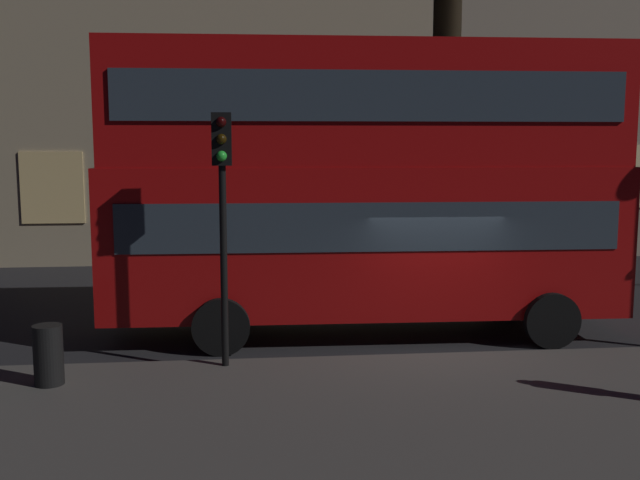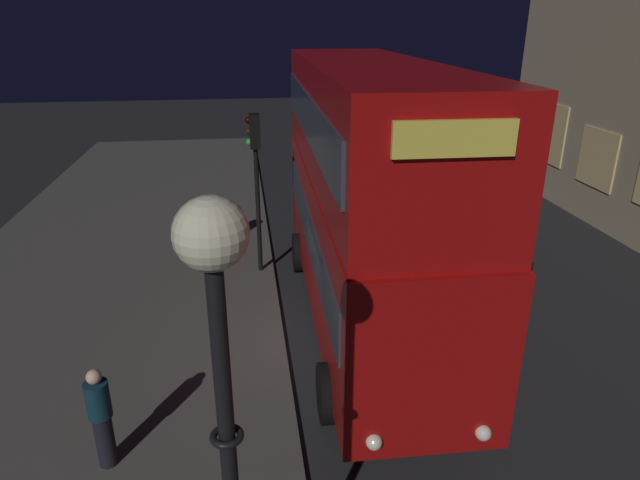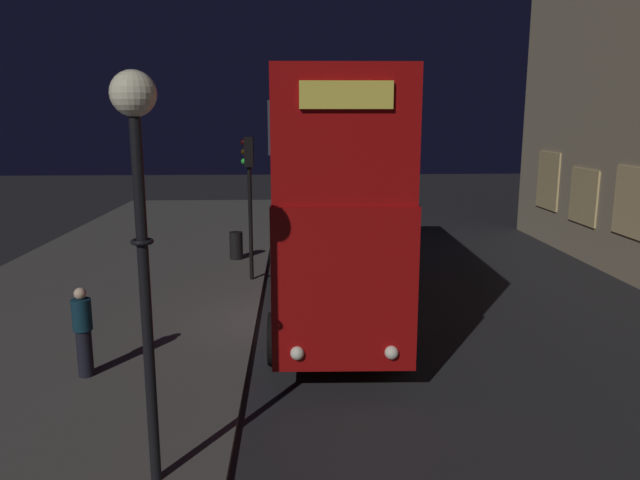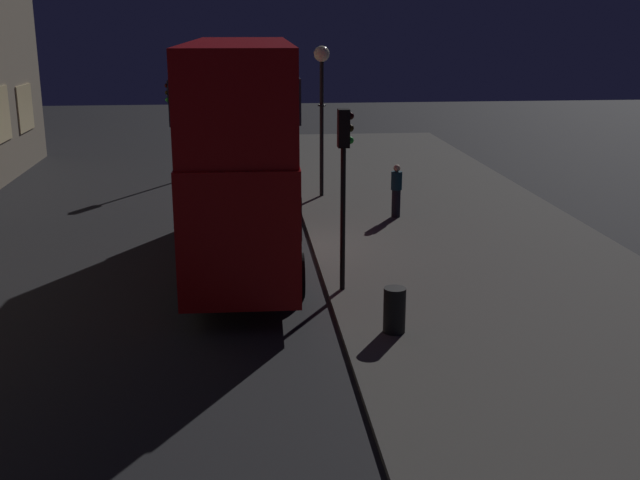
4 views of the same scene
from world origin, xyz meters
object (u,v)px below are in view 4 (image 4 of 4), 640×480
at_px(double_decker_bus, 242,144).
at_px(traffic_light_near_kerb, 344,162).
at_px(pedestrian, 396,190).
at_px(street_lamp, 322,82).
at_px(traffic_light_far_side, 171,110).
at_px(litter_bin, 394,310).

relative_size(double_decker_bus, traffic_light_near_kerb, 2.43).
bearing_deg(double_decker_bus, traffic_light_near_kerb, -138.49).
distance_m(double_decker_bus, pedestrian, 6.71).
height_order(double_decker_bus, street_lamp, double_decker_bus).
relative_size(traffic_light_far_side, litter_bin, 4.20).
relative_size(street_lamp, litter_bin, 5.60).
height_order(traffic_light_far_side, litter_bin, traffic_light_far_side).
bearing_deg(traffic_light_far_side, traffic_light_near_kerb, 4.47).
xyz_separation_m(double_decker_bus, traffic_light_near_kerb, (-2.70, -2.27, -0.04)).
bearing_deg(double_decker_bus, pedestrian, -48.70).
distance_m(double_decker_bus, litter_bin, 6.68).
distance_m(traffic_light_near_kerb, street_lamp, 10.22).
bearing_deg(street_lamp, double_decker_bus, 159.27).
xyz_separation_m(traffic_light_far_side, pedestrian, (-7.00, -7.56, -1.85)).
relative_size(traffic_light_far_side, pedestrian, 2.32).
bearing_deg(traffic_light_far_side, double_decker_bus, -1.69).
distance_m(traffic_light_far_side, pedestrian, 10.46).
distance_m(traffic_light_far_side, litter_bin, 17.55).
height_order(traffic_light_near_kerb, traffic_light_far_side, traffic_light_near_kerb).
height_order(street_lamp, pedestrian, street_lamp).
relative_size(traffic_light_near_kerb, traffic_light_far_side, 1.07).
xyz_separation_m(double_decker_bus, street_lamp, (7.46, -2.82, 0.96)).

